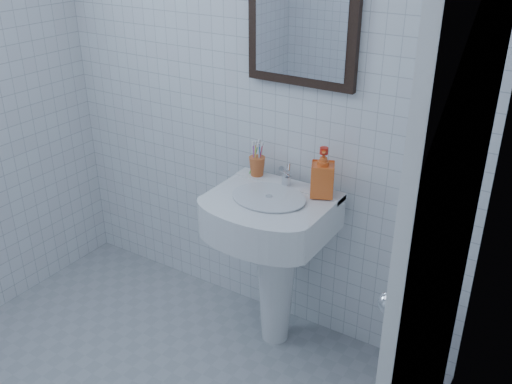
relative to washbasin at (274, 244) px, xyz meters
The scene contains 10 objects.
wall_back 0.78m from the washbasin, 141.17° to the left, with size 2.20×0.02×2.50m, color silver.
wall_right 1.47m from the washbasin, 49.79° to the right, with size 0.02×2.40×2.50m, color silver.
washbasin is the anchor object (origin of this frame).
faucet 0.32m from the washbasin, 90.00° to the left, with size 0.04×0.09×0.11m.
toothbrush_cup 0.37m from the washbasin, 144.47° to the left, with size 0.07×0.07×0.09m, color #C35A29, non-canonical shape.
soap_dispenser 0.42m from the washbasin, 27.78° to the left, with size 0.10×0.10×0.22m, color #E84A16.
wall_mirror 1.02m from the washbasin, 90.00° to the left, with size 0.50×0.04×0.62m.
bathroom_door 1.03m from the washbasin, 28.14° to the right, with size 0.04×0.80×2.00m, color white.
towel_ring 0.97m from the washbasin, 18.16° to the right, with size 0.18×0.18×0.01m, color silver.
hand_towel 0.88m from the washbasin, 18.60° to the right, with size 0.03×0.16×0.38m, color white.
Camera 1 is at (1.39, -0.94, 1.90)m, focal length 40.00 mm.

